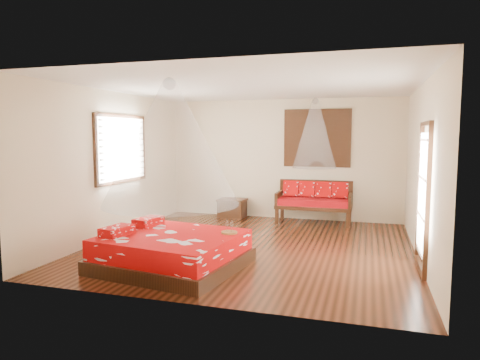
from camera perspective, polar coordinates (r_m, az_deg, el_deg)
name	(u,v)px	position (r m, az deg, el deg)	size (l,w,h in m)	color
room	(252,168)	(7.47, 1.62, 1.65)	(5.54, 5.54, 2.84)	black
bed	(171,251)	(6.54, -9.15, -9.30)	(2.20, 2.04, 0.63)	black
daybed	(314,200)	(9.75, 9.86, -2.63)	(1.66, 0.74, 0.94)	black
storage_chest	(232,208)	(10.28, -1.05, -3.74)	(0.68, 0.51, 0.45)	black
shutter_panel	(317,138)	(9.98, 10.24, 5.52)	(1.52, 0.06, 1.32)	black
window_left	(122,149)	(8.74, -15.47, 4.03)	(0.10, 1.74, 1.34)	black
glazed_door	(423,198)	(6.70, 23.22, -2.19)	(0.08, 1.02, 2.16)	black
wine_tray	(229,230)	(6.45, -1.44, -6.68)	(0.24, 0.24, 0.20)	brown
mosquito_net_main	(170,143)	(6.30, -9.27, 4.86)	(2.00, 2.00, 1.80)	white
mosquito_net_daybed	(315,134)	(9.51, 9.93, 6.11)	(0.95, 0.95, 1.50)	white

